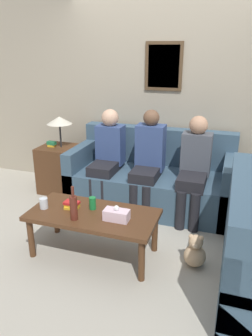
# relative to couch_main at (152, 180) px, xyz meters

# --- Properties ---
(ground_plane) EXTENTS (16.00, 16.00, 0.00)m
(ground_plane) POSITION_rel_couch_main_xyz_m (0.00, -0.56, -0.32)
(ground_plane) COLOR #ADA899
(wall_back) EXTENTS (9.00, 0.08, 2.60)m
(wall_back) POSITION_rel_couch_main_xyz_m (0.00, 0.49, 0.98)
(wall_back) COLOR #9E937F
(wall_back) RESTS_ON ground_plane
(couch_main) EXTENTS (2.02, 0.94, 0.94)m
(couch_main) POSITION_rel_couch_main_xyz_m (0.00, 0.00, 0.00)
(couch_main) COLOR #385166
(couch_main) RESTS_ON ground_plane
(coffee_table) EXTENTS (1.23, 0.60, 0.45)m
(coffee_table) POSITION_rel_couch_main_xyz_m (-0.25, -1.28, 0.07)
(coffee_table) COLOR #4C2D19
(coffee_table) RESTS_ON ground_plane
(side_table_with_lamp) EXTENTS (0.48, 0.48, 1.07)m
(side_table_with_lamp) POSITION_rel_couch_main_xyz_m (-1.34, -0.02, 0.05)
(side_table_with_lamp) COLOR #4C2D19
(side_table_with_lamp) RESTS_ON ground_plane
(wine_bottle) EXTENTS (0.07, 0.07, 0.33)m
(wine_bottle) POSITION_rel_couch_main_xyz_m (-0.37, -1.44, 0.25)
(wine_bottle) COLOR #562319
(wine_bottle) RESTS_ON coffee_table
(drinking_glass) EXTENTS (0.08, 0.08, 0.10)m
(drinking_glass) POSITION_rel_couch_main_xyz_m (-0.75, -1.34, 0.18)
(drinking_glass) COLOR silver
(drinking_glass) RESTS_ON coffee_table
(book_stack) EXTENTS (0.15, 0.11, 0.07)m
(book_stack) POSITION_rel_couch_main_xyz_m (-0.49, -1.25, 0.16)
(book_stack) COLOR gold
(book_stack) RESTS_ON coffee_table
(soda_can) EXTENTS (0.07, 0.07, 0.12)m
(soda_can) POSITION_rel_couch_main_xyz_m (-0.29, -1.20, 0.19)
(soda_can) COLOR #197A38
(soda_can) RESTS_ON coffee_table
(tissue_box) EXTENTS (0.23, 0.12, 0.15)m
(tissue_box) POSITION_rel_couch_main_xyz_m (0.01, -1.33, 0.18)
(tissue_box) COLOR silver
(tissue_box) RESTS_ON coffee_table
(person_left) EXTENTS (0.34, 0.61, 1.21)m
(person_left) POSITION_rel_couch_main_xyz_m (-0.55, -0.15, 0.34)
(person_left) COLOR black
(person_left) RESTS_ON ground_plane
(person_middle) EXTENTS (0.34, 0.59, 1.24)m
(person_middle) POSITION_rel_couch_main_xyz_m (-0.01, -0.19, 0.35)
(person_middle) COLOR black
(person_middle) RESTS_ON ground_plane
(person_right) EXTENTS (0.34, 0.63, 1.20)m
(person_right) POSITION_rel_couch_main_xyz_m (0.54, -0.19, 0.34)
(person_right) COLOR black
(person_right) RESTS_ON ground_plane
(teddy_bear) EXTENTS (0.21, 0.21, 0.32)m
(teddy_bear) POSITION_rel_couch_main_xyz_m (0.71, -1.16, -0.18)
(teddy_bear) COLOR tan
(teddy_bear) RESTS_ON ground_plane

